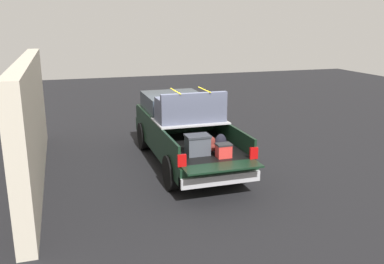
# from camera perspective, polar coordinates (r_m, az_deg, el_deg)

# --- Properties ---
(ground_plane) EXTENTS (40.00, 40.00, 0.00)m
(ground_plane) POSITION_cam_1_polar(r_m,az_deg,el_deg) (12.16, -0.86, -4.31)
(ground_plane) COLOR black
(pickup_truck) EXTENTS (6.05, 2.06, 2.23)m
(pickup_truck) POSITION_cam_1_polar(r_m,az_deg,el_deg) (12.21, -1.37, 0.50)
(pickup_truck) COLOR black
(pickup_truck) RESTS_ON ground_plane
(building_facade) EXTENTS (8.29, 0.36, 3.13)m
(building_facade) POSITION_cam_1_polar(r_m,az_deg,el_deg) (11.35, -21.24, 1.46)
(building_facade) COLOR beige
(building_facade) RESTS_ON ground_plane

